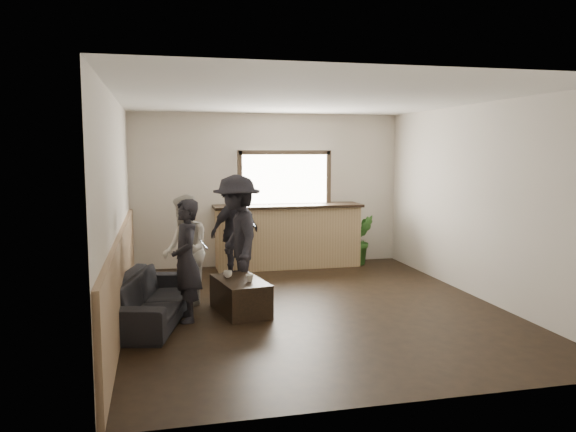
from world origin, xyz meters
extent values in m
cube|color=black|center=(0.00, 0.00, 0.00)|extent=(5.00, 6.00, 0.01)
cube|color=silver|center=(0.00, 0.00, 2.80)|extent=(5.00, 6.00, 0.01)
cube|color=beige|center=(0.00, 3.00, 1.40)|extent=(5.00, 0.01, 2.80)
cube|color=beige|center=(0.00, -3.00, 1.40)|extent=(5.00, 0.01, 2.80)
cube|color=beige|center=(-2.50, 0.00, 1.40)|extent=(0.01, 6.00, 2.80)
cube|color=beige|center=(2.50, 0.00, 1.40)|extent=(0.01, 6.00, 2.80)
cube|color=#9F7C59|center=(-2.47, 0.00, 0.55)|extent=(0.06, 5.90, 1.10)
cube|color=#9F8056|center=(0.30, 2.68, 0.55)|extent=(2.60, 0.60, 1.10)
cube|color=black|center=(0.30, 2.68, 1.12)|extent=(2.70, 0.68, 0.05)
cube|color=white|center=(0.30, 2.96, 1.60)|extent=(1.60, 0.06, 0.90)
cube|color=#3F3326|center=(0.30, 2.93, 2.09)|extent=(1.72, 0.08, 0.08)
cube|color=#3F3326|center=(-0.54, 2.93, 1.60)|extent=(0.08, 0.08, 1.06)
cube|color=#3F3326|center=(1.14, 2.93, 1.60)|extent=(0.08, 0.08, 1.06)
imported|color=black|center=(-2.13, -0.14, 0.29)|extent=(1.25, 2.14, 0.59)
cube|color=black|center=(-0.97, -0.02, 0.22)|extent=(0.72, 1.07, 0.44)
imported|color=silver|center=(-1.12, 0.16, 0.48)|extent=(0.15, 0.15, 0.09)
imported|color=silver|center=(-0.86, -0.14, 0.48)|extent=(0.10, 0.10, 0.09)
imported|color=#2D6623|center=(1.67, 2.59, 0.47)|extent=(0.54, 0.45, 0.93)
imported|color=black|center=(-1.68, -0.21, 0.77)|extent=(0.43, 0.60, 1.53)
cube|color=black|center=(-1.46, -0.19, 0.96)|extent=(0.10, 0.08, 0.12)
cube|color=white|center=(-1.46, -0.19, 0.96)|extent=(0.08, 0.07, 0.11)
imported|color=#B8B1A6|center=(-1.65, 0.53, 0.76)|extent=(0.70, 0.83, 1.53)
cube|color=black|center=(-1.44, 0.56, 1.05)|extent=(0.10, 0.09, 0.12)
cube|color=white|center=(-1.44, 0.56, 1.06)|extent=(0.09, 0.08, 0.11)
imported|color=black|center=(-0.92, 0.59, 0.90)|extent=(0.74, 1.20, 1.79)
cube|color=black|center=(-0.70, 0.60, 1.11)|extent=(0.10, 0.08, 0.12)
cube|color=white|center=(-0.70, 0.60, 1.11)|extent=(0.08, 0.07, 0.11)
imported|color=black|center=(-0.77, 1.95, 0.79)|extent=(1.00, 0.78, 1.58)
cube|color=black|center=(-0.67, 1.76, 1.38)|extent=(0.11, 0.11, 0.12)
cube|color=white|center=(-0.67, 1.76, 1.39)|extent=(0.09, 0.10, 0.11)
camera|label=1|loc=(-2.00, -7.20, 2.13)|focal=35.00mm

